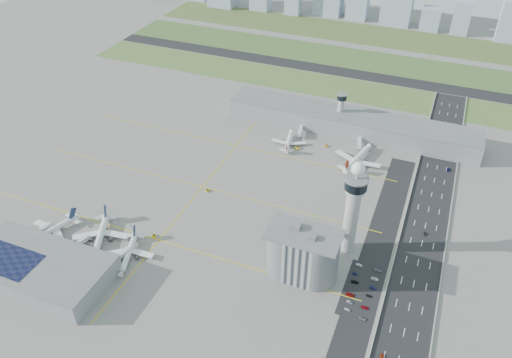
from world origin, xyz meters
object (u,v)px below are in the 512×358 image
at_px(car_lot_1, 350,302).
at_px(car_lot_5, 359,265).
at_px(admin_building, 303,254).
at_px(airplane_near_c, 128,251).
at_px(jet_bridge_near_2, 112,264).
at_px(car_lot_10, 375,279).
at_px(car_lot_6, 362,319).
at_px(car_lot_8, 369,296).
at_px(car_lot_9, 373,288).
at_px(jet_bridge_near_0, 32,238).
at_px(car_hw_2, 448,170).
at_px(control_tower, 353,205).
at_px(car_lot_7, 365,307).
at_px(car_hw_4, 436,128).
at_px(car_lot_11, 378,270).
at_px(car_hw_0, 382,357).
at_px(car_lot_4, 355,274).
at_px(car_lot_2, 350,295).
at_px(jet_bridge_near_1, 71,251).
at_px(tug_1, 131,249).
at_px(tug_5, 326,146).
at_px(tug_2, 154,236).
at_px(airplane_far_b, 358,155).
at_px(car_lot_0, 347,309).
at_px(airplane_near_b, 100,233).
at_px(tug_4, 297,148).
at_px(airplane_far_a, 289,139).
at_px(car_lot_3, 355,282).
at_px(tug_3, 207,190).
at_px(tug_0, 107,230).
at_px(secondary_tower, 341,108).
at_px(car_hw_1, 424,234).
at_px(airplane_near_a, 48,229).
at_px(jet_bridge_far_1, 360,140).

relative_size(car_lot_1, car_lot_5, 0.87).
distance_m(admin_building, airplane_near_c, 105.37).
xyz_separation_m(jet_bridge_near_2, car_lot_10, (146.40, 49.61, -2.23)).
bearing_deg(car_lot_6, admin_building, 73.52).
bearing_deg(car_lot_8, car_lot_9, 0.30).
height_order(admin_building, car_lot_6, admin_building).
xyz_separation_m(jet_bridge_near_0, car_hw_2, (236.18, 179.92, -2.20)).
bearing_deg(car_lot_10, control_tower, 46.44).
bearing_deg(car_lot_9, jet_bridge_near_2, 111.34).
bearing_deg(car_lot_7, car_hw_4, -5.28).
distance_m(car_lot_11, car_hw_0, 58.72).
distance_m(car_lot_4, car_lot_11, 14.13).
distance_m(car_lot_2, car_lot_4, 16.67).
distance_m(jet_bridge_near_1, car_lot_8, 179.50).
xyz_separation_m(car_lot_9, car_lot_11, (-0.19, 14.33, -0.00)).
xyz_separation_m(tug_1, tug_5, (79.75, 160.80, -0.20)).
height_order(jet_bridge_near_2, tug_2, jet_bridge_near_2).
bearing_deg(car_hw_4, airplane_far_b, -119.23).
xyz_separation_m(car_lot_0, car_lot_8, (8.89, 13.81, -0.03)).
height_order(tug_2, car_lot_5, tug_2).
bearing_deg(airplane_near_b, tug_4, 126.65).
bearing_deg(airplane_far_a, car_lot_3, -157.88).
xyz_separation_m(jet_bridge_near_2, car_lot_11, (146.75, 56.82, -2.24)).
distance_m(car_lot_1, car_hw_0, 36.04).
distance_m(airplane_near_c, car_lot_6, 142.33).
bearing_deg(tug_3, car_lot_11, -175.91).
bearing_deg(car_lot_11, car_lot_10, 176.06).
bearing_deg(car_lot_9, car_hw_4, 1.25).
bearing_deg(car_lot_8, airplane_near_b, 105.76).
bearing_deg(car_hw_0, tug_0, 169.58).
bearing_deg(secondary_tower, airplane_far_b, -59.56).
height_order(tug_1, car_hw_1, tug_1).
height_order(admin_building, airplane_near_a, admin_building).
relative_size(car_lot_8, car_hw_4, 0.95).
bearing_deg(car_lot_3, airplane_near_a, 93.51).
relative_size(airplane_far_b, tug_5, 16.05).
relative_size(tug_0, car_lot_7, 0.73).
height_order(car_lot_0, car_lot_2, car_lot_2).
bearing_deg(car_lot_5, car_lot_1, -176.77).
xyz_separation_m(admin_building, car_hw_2, (71.19, 140.92, -14.66)).
distance_m(jet_bridge_near_2, car_hw_2, 251.83).
bearing_deg(secondary_tower, car_lot_5, -71.18).
xyz_separation_m(tug_4, car_lot_7, (84.94, -138.57, -0.44)).
xyz_separation_m(car_lot_0, car_lot_6, (8.97, -3.00, 0.01)).
height_order(car_lot_8, car_hw_1, car_hw_1).
distance_m(secondary_tower, tug_3, 140.03).
height_order(tug_3, car_lot_11, tug_3).
height_order(airplane_near_b, car_lot_11, airplane_near_b).
distance_m(jet_bridge_far_1, car_lot_5, 139.45).
bearing_deg(jet_bridge_near_1, airplane_far_b, -30.21).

